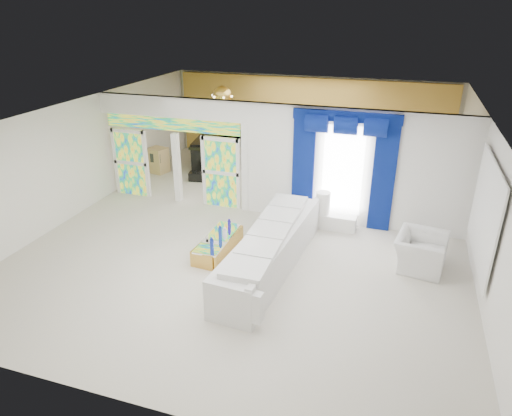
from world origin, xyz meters
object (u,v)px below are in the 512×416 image
(console_table, at_px, (333,222))
(grand_piano, at_px, (220,152))
(coffee_table, at_px, (218,245))
(armchair, at_px, (420,252))
(white_sofa, at_px, (271,251))

(console_table, bearing_deg, grand_piano, 140.84)
(coffee_table, relative_size, armchair, 1.42)
(armchair, height_order, grand_piano, grand_piano)
(white_sofa, xyz_separation_m, grand_piano, (-3.62, 6.10, 0.11))
(white_sofa, height_order, coffee_table, white_sofa)
(coffee_table, relative_size, console_table, 1.44)
(coffee_table, xyz_separation_m, console_table, (2.33, 2.05, 0.01))
(console_table, bearing_deg, armchair, -32.19)
(console_table, bearing_deg, white_sofa, -112.70)
(grand_piano, bearing_deg, coffee_table, -78.49)
(grand_piano, bearing_deg, console_table, -49.06)
(white_sofa, distance_m, armchair, 3.23)
(white_sofa, height_order, armchair, white_sofa)
(console_table, height_order, armchair, armchair)
(coffee_table, height_order, grand_piano, grand_piano)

